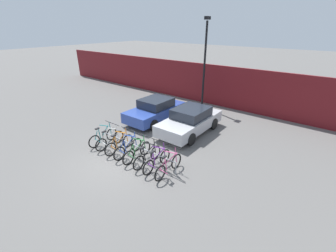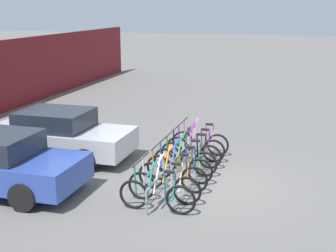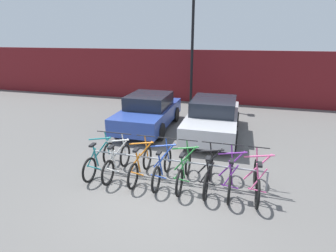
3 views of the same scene
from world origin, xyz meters
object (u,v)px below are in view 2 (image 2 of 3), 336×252
object	(u,v)px
bike_rack	(176,159)
car_silver	(59,134)
bicycle_green	(185,160)
bicycle_pink	(200,142)
bicycle_teal	(157,195)
bicycle_white	(164,186)
bicycle_blue	(179,167)
bicycle_orange	(173,176)
bicycle_purple	(195,148)
bicycle_black	(191,153)

from	to	relation	value
bike_rack	car_silver	size ratio (longest dim) A/B	1.12
bicycle_green	bicycle_pink	xyz separation A→B (m)	(1.76, 0.00, 0.00)
bike_rack	bicycle_green	size ratio (longest dim) A/B	2.74
bicycle_teal	bicycle_white	world-z (taller)	same
bicycle_blue	bicycle_pink	world-z (taller)	same
bicycle_orange	bicycle_purple	distance (m)	2.32
bicycle_purple	bicycle_pink	bearing A→B (deg)	-0.01
bicycle_blue	bicycle_green	size ratio (longest dim) A/B	1.00
bicycle_teal	bicycle_black	size ratio (longest dim) A/B	1.00
bicycle_orange	bicycle_blue	distance (m)	0.60
bike_rack	bicycle_green	bearing A→B (deg)	-25.36
bicycle_white	car_silver	distance (m)	4.40
bicycle_pink	car_silver	distance (m)	4.10
bicycle_teal	bicycle_blue	world-z (taller)	same
bicycle_white	bicycle_green	distance (m)	1.86
bicycle_purple	car_silver	bearing A→B (deg)	102.53
bike_rack	bicycle_purple	size ratio (longest dim) A/B	2.74
bicycle_orange	bicycle_black	distance (m)	1.79
bicycle_teal	bicycle_blue	size ratio (longest dim) A/B	1.00
bicycle_purple	bicycle_blue	bearing A→B (deg)	179.99
bike_rack	bicycle_blue	distance (m)	0.32
bike_rack	bicycle_pink	size ratio (longest dim) A/B	2.74
bicycle_orange	bicycle_pink	distance (m)	2.93
bicycle_blue	car_silver	xyz separation A→B (m)	(0.87, 3.82, 0.31)
bicycle_green	car_silver	distance (m)	3.84
bicycle_teal	bicycle_green	world-z (taller)	same
bicycle_black	bicycle_purple	distance (m)	0.53
car_silver	bicycle_green	bearing A→B (deg)	-94.52
bicycle_blue	bicycle_pink	bearing A→B (deg)	-1.95
bicycle_blue	bicycle_green	distance (m)	0.57
bicycle_blue	bicycle_orange	bearing A→B (deg)	178.05
bicycle_green	bicycle_purple	size ratio (longest dim) A/B	1.00
bicycle_blue	bicycle_teal	bearing A→B (deg)	178.05
bike_rack	bicycle_blue	xyz separation A→B (m)	(-0.26, -0.15, -0.12)
bike_rack	bicycle_green	xyz separation A→B (m)	(0.31, -0.15, -0.12)
bicycle_green	bicycle_black	bearing A→B (deg)	2.76
bike_rack	car_silver	xyz separation A→B (m)	(0.62, 3.67, 0.19)
bicycle_orange	bike_rack	bearing A→B (deg)	6.87
bicycle_green	bicycle_pink	world-z (taller)	same
bicycle_orange	bicycle_purple	bearing A→B (deg)	-2.93
bicycle_orange	car_silver	world-z (taller)	car_silver
bicycle_black	bicycle_purple	world-z (taller)	same
bike_rack	bicycle_white	size ratio (longest dim) A/B	2.74
bicycle_white	bicycle_purple	world-z (taller)	same
bicycle_green	bicycle_black	world-z (taller)	same
bicycle_green	car_silver	bearing A→B (deg)	88.25
bicycle_purple	bicycle_white	bearing A→B (deg)	179.99
bicycle_orange	bicycle_blue	size ratio (longest dim) A/B	1.00
bicycle_black	bicycle_pink	world-z (taller)	same
car_silver	bicycle_purple	bearing A→B (deg)	-77.46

